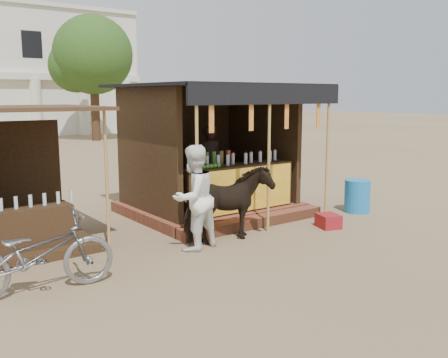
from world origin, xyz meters
name	(u,v)px	position (x,y,z in m)	size (l,w,h in m)	color
ground	(286,263)	(0.00, 0.00, 0.00)	(120.00, 120.00, 0.00)	#846B4C
main_stall	(213,167)	(1.00, 3.36, 1.03)	(3.60, 3.61, 2.78)	brown
secondary_stall	(11,200)	(-3.17, 3.24, 0.85)	(2.40, 2.40, 2.38)	#392615
cow	(228,205)	(-0.03, 1.43, 0.67)	(0.72, 1.58, 1.33)	black
motorbike	(37,254)	(-3.41, 1.07, 0.52)	(0.69, 1.99, 1.05)	gray
bystander	(194,198)	(-0.73, 1.46, 0.88)	(0.85, 0.66, 1.76)	white
blue_barrel	(357,196)	(3.65, 1.57, 0.36)	(0.56, 0.56, 0.72)	#1872BA
red_crate	(328,221)	(2.12, 1.04, 0.13)	(0.37, 0.44, 0.27)	maroon
cooler	(270,203)	(1.99, 2.60, 0.23)	(0.68, 0.50, 0.46)	#1B7D3F
tree	(89,58)	(5.81, 22.14, 4.63)	(4.50, 4.40, 7.00)	#382314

